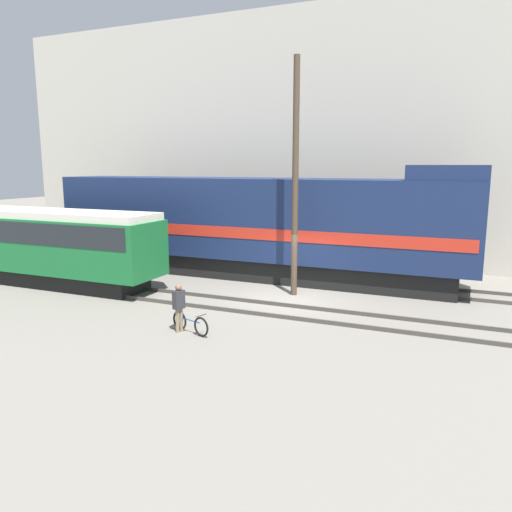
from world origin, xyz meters
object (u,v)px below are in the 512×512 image
Objects in this scene: streetcar at (31,241)px; bicycle at (190,323)px; freight_locomotive at (255,226)px; utility_pole_left at (295,180)px; person at (179,303)px.

bicycle is (10.15, -3.28, -1.58)m from streetcar.
bicycle is at bearing -80.72° from freight_locomotive.
bicycle is 7.41m from utility_pole_left.
utility_pole_left reaches higher than streetcar.
freight_locomotive is at bearing 29.89° from streetcar.
bicycle is 0.73m from person.
person is 7.17m from utility_pole_left.
person is (-0.38, -0.03, 0.63)m from bicycle.
bicycle is 1.01× the size of person.
freight_locomotive is at bearing 96.67° from person.
bicycle is at bearing 4.04° from person.
bicycle is 0.17× the size of utility_pole_left.
streetcar is at bearing -167.73° from utility_pole_left.
streetcar is 10.35m from person.
streetcar is 8.14× the size of bicycle.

